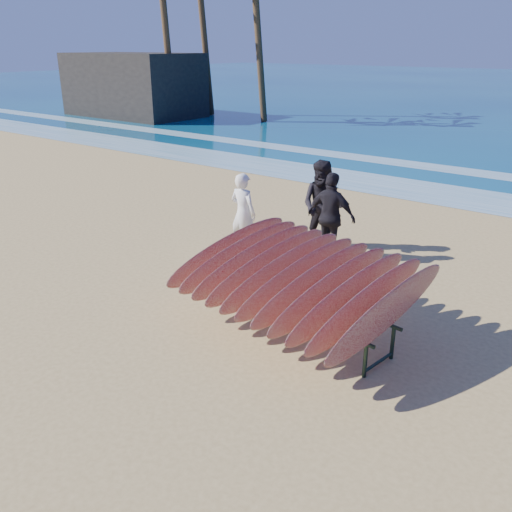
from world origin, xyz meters
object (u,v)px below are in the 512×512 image
(person_white, at_px, (243,213))
(person_dark_b, at_px, (331,217))
(surfboard_rack, at_px, (298,278))
(building, at_px, (133,85))
(person_dark_a, at_px, (323,206))

(person_white, relative_size, person_dark_b, 0.95)
(surfboard_rack, xyz_separation_m, person_white, (-2.77, 2.16, -0.03))
(surfboard_rack, bearing_deg, person_dark_b, 119.34)
(building, bearing_deg, person_white, -35.79)
(surfboard_rack, xyz_separation_m, person_dark_a, (-1.53, 3.28, 0.08))
(surfboard_rack, height_order, person_dark_b, person_dark_b)
(person_white, xyz_separation_m, person_dark_a, (1.24, 1.12, 0.11))
(person_dark_b, height_order, building, building)
(person_dark_a, xyz_separation_m, person_dark_b, (0.41, -0.35, -0.07))
(person_white, distance_m, building, 24.53)
(person_white, distance_m, person_dark_a, 1.67)
(surfboard_rack, xyz_separation_m, person_dark_b, (-1.12, 2.92, 0.02))
(person_dark_b, bearing_deg, person_white, 23.51)
(person_dark_a, height_order, person_dark_b, person_dark_a)
(person_white, distance_m, person_dark_b, 1.82)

